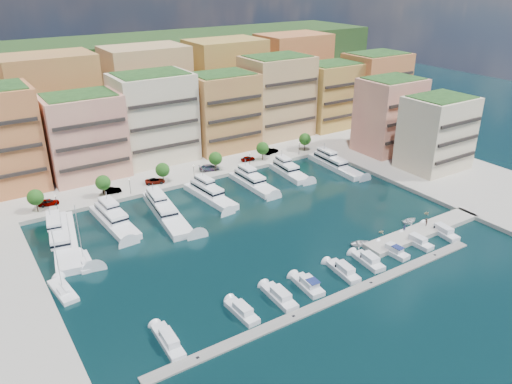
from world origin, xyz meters
TOP-DOWN VIEW (x-y plane):
  - ground at (0.00, 0.00)m, footprint 400.00×400.00m
  - north_quay at (0.00, 62.00)m, footprint 220.00×64.00m
  - east_quay at (62.00, -8.00)m, footprint 34.00×76.00m
  - hillside at (0.00, 110.00)m, footprint 240.00×40.00m
  - south_pontoon at (-3.00, -30.00)m, footprint 72.00×2.20m
  - finger_pier at (30.00, -22.00)m, footprint 32.00×5.00m
  - apartment_2 at (-23.00, 49.99)m, footprint 20.00×15.50m
  - apartment_3 at (-2.00, 51.99)m, footprint 22.00×16.50m
  - apartment_4 at (20.00, 49.99)m, footprint 20.00×15.50m
  - apartment_5 at (42.00, 51.99)m, footprint 22.00×16.50m
  - apartment_6 at (64.00, 49.99)m, footprint 20.00×15.50m
  - apartment_7 at (84.00, 47.99)m, footprint 22.00×16.50m
  - apartment_east_a at (62.00, 19.99)m, footprint 18.00×14.50m
  - apartment_east_b at (62.00, 1.99)m, footprint 18.00×14.50m
  - backblock_1 at (-25.00, 74.00)m, footprint 26.00×18.00m
  - backblock_2 at (5.00, 74.00)m, footprint 26.00×18.00m
  - backblock_3 at (35.00, 74.00)m, footprint 26.00×18.00m
  - backblock_4 at (65.00, 74.00)m, footprint 26.00×18.00m
  - tree_0 at (-40.00, 33.50)m, footprint 3.80×3.80m
  - tree_1 at (-24.00, 33.50)m, footprint 3.80×3.80m
  - tree_2 at (-8.00, 33.50)m, footprint 3.80×3.80m
  - tree_3 at (8.00, 33.50)m, footprint 3.80×3.80m
  - tree_4 at (24.00, 33.50)m, footprint 3.80×3.80m
  - tree_5 at (40.00, 33.50)m, footprint 3.80×3.80m
  - lamppost_0 at (-36.00, 31.20)m, footprint 0.30×0.30m
  - lamppost_1 at (-18.00, 31.20)m, footprint 0.30×0.30m
  - lamppost_2 at (0.00, 31.20)m, footprint 0.30×0.30m
  - lamppost_3 at (18.00, 31.20)m, footprint 0.30×0.30m
  - lamppost_4 at (36.00, 31.20)m, footprint 0.30×0.30m
  - yacht_0 at (-38.07, 17.09)m, footprint 9.30×26.43m
  - yacht_1 at (-26.40, 19.75)m, footprint 5.98×20.31m
  - yacht_2 at (-14.58, 17.47)m, footprint 7.62×25.57m
  - yacht_3 at (-1.37, 20.25)m, footprint 6.10×19.44m
  - yacht_4 at (12.18, 20.82)m, footprint 5.07×17.85m
  - yacht_5 at (25.11, 22.04)m, footprint 5.49×15.46m
  - yacht_6 at (39.54, 19.15)m, footprint 5.33×21.69m
  - cruiser_0 at (-32.32, -24.60)m, footprint 2.69×9.15m
  - cruiser_2 at (-18.83, -24.58)m, footprint 2.76×7.78m
  - cruiser_3 at (-11.03, -24.59)m, footprint 2.94×8.51m
  - cruiser_4 at (-4.60, -24.60)m, footprint 3.27×7.50m
  - cruiser_5 at (4.08, -24.59)m, footprint 3.26×8.30m
  - cruiser_6 at (10.70, -24.58)m, footprint 3.42×7.72m
  - cruiser_7 at (17.59, -24.59)m, footprint 2.79×7.32m
  - cruiser_8 at (24.75, -24.58)m, footprint 2.74×7.56m
  - cruiser_9 at (33.00, -24.59)m, footprint 3.49×8.71m
  - sailboat_1 at (-42.79, -1.67)m, footprint 3.73×9.03m
  - sailboat_2 at (-36.82, 6.12)m, footprint 3.16×8.09m
  - tender_0 at (14.41, -18.37)m, footprint 4.67×3.69m
  - tender_3 at (37.97, -16.32)m, footprint 1.62×1.48m
  - tender_2 at (31.39, -17.00)m, footprint 4.20×3.12m
  - tender_1 at (22.10, -17.00)m, footprint 1.52×1.37m
  - car_0 at (-37.05, 35.74)m, footprint 5.18×2.89m
  - car_1 at (-21.75, 34.38)m, footprint 4.72×1.99m
  - car_2 at (-10.05, 34.34)m, footprint 5.69×3.66m
  - car_3 at (6.66, 34.81)m, footprint 6.22×3.43m
  - car_4 at (19.98, 35.33)m, footprint 4.38×1.99m
  - car_5 at (29.37, 36.87)m, footprint 5.35×2.75m
  - person_0 at (25.58, -20.34)m, footprint 0.65×0.70m
  - person_1 at (31.49, -21.27)m, footprint 1.13×1.09m

SIDE VIEW (x-z plane):
  - ground at x=0.00m, z-range 0.00..0.00m
  - north_quay at x=0.00m, z-range -1.00..1.00m
  - east_quay at x=62.00m, z-range -1.00..1.00m
  - hillside at x=0.00m, z-range -29.00..29.00m
  - south_pontoon at x=-3.00m, z-range -0.17..0.17m
  - finger_pier at x=30.00m, z-range -1.00..1.00m
  - sailboat_1 at x=-42.79m, z-range -6.29..6.91m
  - sailboat_2 at x=-36.82m, z-range -6.28..6.92m
  - tender_1 at x=22.10m, z-range 0.00..0.71m
  - tender_3 at x=37.97m, z-range 0.00..0.72m
  - tender_2 at x=31.39m, z-range 0.00..0.84m
  - tender_0 at x=14.41m, z-range 0.00..0.87m
  - cruiser_0 at x=-32.32m, z-range -0.73..1.82m
  - cruiser_9 at x=33.00m, z-range -0.73..1.82m
  - cruiser_3 at x=-11.03m, z-range -0.73..1.82m
  - cruiser_5 at x=4.08m, z-range -0.73..1.82m
  - cruiser_2 at x=-18.83m, z-range -0.73..1.82m
  - cruiser_6 at x=10.70m, z-range -0.73..1.82m
  - cruiser_8 at x=24.75m, z-range -0.73..1.82m
  - cruiser_4 at x=-4.60m, z-range -0.76..1.90m
  - cruiser_7 at x=17.59m, z-range -0.76..1.90m
  - yacht_1 at x=-26.40m, z-range -2.56..4.74m
  - yacht_4 at x=12.18m, z-range -2.56..4.74m
  - yacht_2 at x=-14.58m, z-range -2.44..4.86m
  - yacht_0 at x=-38.07m, z-range -2.44..4.86m
  - yacht_6 at x=39.54m, z-range -2.44..4.86m
  - yacht_3 at x=-1.37m, z-range -2.44..4.86m
  - yacht_5 at x=25.11m, z-range -2.44..4.86m
  - car_4 at x=19.98m, z-range 1.00..2.46m
  - car_2 at x=-10.05m, z-range 1.00..2.46m
  - car_1 at x=-21.75m, z-range 1.00..2.52m
  - person_0 at x=25.58m, z-range 1.00..2.61m
  - car_0 at x=-37.05m, z-range 1.00..2.67m
  - car_5 at x=29.37m, z-range 1.00..2.68m
  - car_3 at x=6.66m, z-range 1.00..2.71m
  - person_1 at x=31.49m, z-range 1.00..2.83m
  - lamppost_0 at x=-36.00m, z-range 1.73..5.93m
  - lamppost_1 at x=-18.00m, z-range 1.73..5.93m
  - lamppost_2 at x=0.00m, z-range 1.73..5.93m
  - lamppost_3 at x=18.00m, z-range 1.73..5.93m
  - lamppost_4 at x=36.00m, z-range 1.73..5.93m
  - tree_0 at x=-40.00m, z-range 1.92..7.57m
  - tree_1 at x=-24.00m, z-range 1.92..7.57m
  - tree_2 at x=-8.00m, z-range 1.92..7.57m
  - tree_3 at x=8.00m, z-range 1.92..7.57m
  - tree_4 at x=24.00m, z-range 1.92..7.57m
  - tree_5 at x=40.00m, z-range 1.92..7.57m
  - apartment_east_b at x=62.00m, z-range 0.91..21.71m
  - apartment_east_a at x=62.00m, z-range 0.91..23.71m
  - apartment_2 at x=-23.00m, z-range 0.91..23.71m
  - apartment_6 at x=64.00m, z-range 0.91..23.71m
  - apartment_4 at x=20.00m, z-range 0.91..24.71m
  - apartment_7 at x=84.00m, z-range 0.91..25.71m
  - apartment_3 at x=-2.00m, z-range 0.91..26.71m
  - apartment_5 at x=42.00m, z-range 0.91..27.71m
  - backblock_1 at x=-25.00m, z-range 1.00..31.00m
  - backblock_2 at x=5.00m, z-range 1.00..31.00m
  - backblock_3 at x=35.00m, z-range 1.00..31.00m
  - backblock_4 at x=65.00m, z-range 1.00..31.00m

